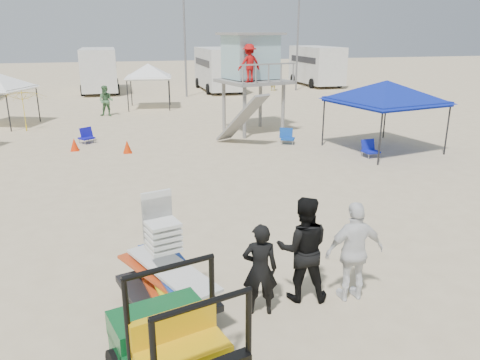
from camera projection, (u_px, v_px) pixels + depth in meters
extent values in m
plane|color=beige|center=(257.00, 305.00, 8.08)|extent=(140.00, 140.00, 0.00)
cube|color=black|center=(167.00, 292.00, 7.64)|extent=(1.61, 2.00, 0.11)
cylinder|color=black|center=(136.00, 308.00, 7.58)|extent=(0.30, 0.49, 0.46)
imported|color=black|center=(260.00, 269.00, 7.63)|extent=(0.65, 0.50, 1.60)
imported|color=black|center=(303.00, 249.00, 8.03)|extent=(1.08, 0.95, 1.89)
imported|color=white|center=(354.00, 252.00, 8.02)|extent=(1.06, 0.46, 1.80)
cylinder|color=gray|center=(238.00, 112.00, 20.38)|extent=(0.16, 0.16, 2.27)
cube|color=gray|center=(253.00, 81.00, 21.18)|extent=(3.28, 3.28, 0.14)
cube|color=#93BABE|center=(252.00, 57.00, 21.11)|extent=(2.45, 2.25, 1.90)
imported|color=#B20F0F|center=(243.00, 63.00, 19.90)|extent=(1.03, 0.59, 1.59)
cylinder|color=black|center=(367.00, 136.00, 16.39)|extent=(0.06, 0.06, 1.98)
pyramid|color=#0D2096|center=(387.00, 80.00, 17.78)|extent=(4.08, 4.08, 0.80)
cube|color=#0D2096|center=(385.00, 101.00, 18.03)|extent=(4.08, 4.08, 0.18)
cylinder|color=black|center=(130.00, 95.00, 27.01)|extent=(0.06, 0.06, 1.91)
pyramid|color=white|center=(148.00, 63.00, 27.88)|extent=(2.85, 2.85, 0.80)
cube|color=white|center=(149.00, 77.00, 28.12)|extent=(2.85, 2.85, 0.18)
imported|color=gold|center=(25.00, 111.00, 21.76)|extent=(2.86, 2.88, 1.92)
cone|color=red|center=(127.00, 147.00, 18.06)|extent=(0.34, 0.34, 0.50)
cone|color=red|center=(74.00, 144.00, 18.41)|extent=(0.34, 0.34, 0.50)
cube|color=#100E9C|center=(87.00, 138.00, 19.64)|extent=(0.73, 0.72, 0.06)
cube|color=#100E9C|center=(86.00, 132.00, 19.80)|extent=(0.54, 0.46, 0.44)
cylinder|color=#B2B2B7|center=(81.00, 142.00, 19.44)|extent=(0.03, 0.03, 0.20)
cube|color=#0F1AA4|center=(371.00, 152.00, 17.44)|extent=(0.59, 0.55, 0.06)
cube|color=#0F1AA4|center=(368.00, 145.00, 17.60)|extent=(0.55, 0.23, 0.44)
cylinder|color=#B2B2B7|center=(368.00, 156.00, 17.24)|extent=(0.03, 0.03, 0.20)
cube|color=#0E3D9A|center=(288.00, 139.00, 19.51)|extent=(0.71, 0.70, 0.06)
cube|color=#0E3D9A|center=(286.00, 133.00, 19.67)|extent=(0.56, 0.41, 0.44)
cylinder|color=#B2B2B7|center=(284.00, 143.00, 19.31)|extent=(0.03, 0.03, 0.20)
cube|color=silver|center=(99.00, 69.00, 35.77)|extent=(2.50, 6.50, 3.00)
cube|color=black|center=(98.00, 63.00, 35.63)|extent=(2.54, 5.20, 0.50)
cylinder|color=black|center=(82.00, 90.00, 33.96)|extent=(0.25, 0.80, 0.80)
cube|color=silver|center=(218.00, 68.00, 36.62)|extent=(2.50, 7.00, 3.00)
cube|color=black|center=(218.00, 62.00, 36.49)|extent=(2.54, 5.60, 0.50)
cylinder|color=black|center=(208.00, 89.00, 34.67)|extent=(0.25, 0.80, 0.80)
cube|color=silver|center=(316.00, 65.00, 40.24)|extent=(2.50, 6.60, 3.00)
cube|color=black|center=(316.00, 59.00, 40.10)|extent=(2.54, 5.28, 0.50)
cylinder|color=black|center=(312.00, 83.00, 38.40)|extent=(0.25, 0.80, 0.80)
cylinder|color=slate|center=(185.00, 39.00, 32.44)|extent=(0.14, 0.14, 8.00)
cylinder|color=slate|center=(298.00, 38.00, 36.05)|extent=(0.14, 0.14, 8.00)
imported|color=#497B4C|center=(106.00, 101.00, 25.74)|extent=(0.97, 0.85, 1.67)
imported|color=gold|center=(273.00, 81.00, 36.81)|extent=(0.63, 0.67, 1.55)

